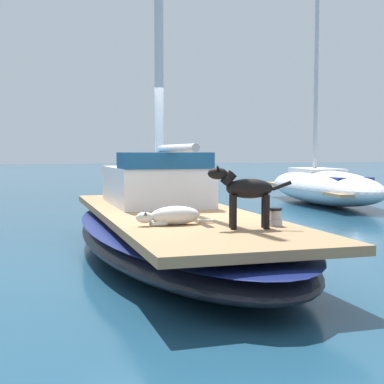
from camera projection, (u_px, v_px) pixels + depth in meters
The scene contains 7 objects.
ground_plane at pixel (174, 257), 8.05m from camera, with size 120.00×120.00×0.00m, color navy.
sailboat_main at pixel (174, 234), 8.02m from camera, with size 2.78×7.32×0.66m.
cabin_house at pixel (156, 183), 9.04m from camera, with size 1.48×2.27×0.84m.
dog_black at pixel (245, 191), 6.22m from camera, with size 0.93×0.32×0.70m.
dog_white at pixel (172, 216), 6.54m from camera, with size 0.95×0.31×0.22m.
deck_winch at pixel (275, 217), 6.46m from camera, with size 0.16×0.16×0.21m.
moored_boat_starboard_side at pixel (323, 185), 16.18m from camera, with size 2.48×6.45×6.55m.
Camera 1 is at (-1.77, -7.76, 1.52)m, focal length 52.66 mm.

